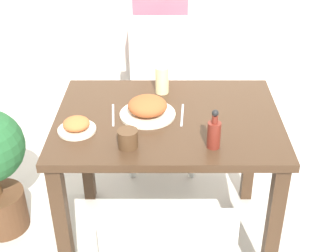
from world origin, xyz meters
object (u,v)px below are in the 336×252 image
object	(u,v)px
food_plate	(147,108)
chair_far	(162,85)
drink_cup	(128,139)
juice_glass	(162,80)
sauce_bottle	(214,133)
person_figure	(161,50)
side_plate	(76,126)

from	to	relation	value
food_plate	chair_far	bearing A→B (deg)	85.86
chair_far	drink_cup	bearing A→B (deg)	-97.02
chair_far	juice_glass	world-z (taller)	chair_far
sauce_bottle	person_figure	distance (m)	1.39
juice_glass	person_figure	distance (m)	0.90
food_plate	person_figure	xyz separation A→B (m)	(0.04, 1.10, -0.18)
sauce_bottle	chair_far	bearing A→B (deg)	102.21
person_figure	side_plate	bearing A→B (deg)	-105.26
food_plate	side_plate	bearing A→B (deg)	-156.00
chair_far	side_plate	xyz separation A→B (m)	(-0.35, -0.89, 0.25)
drink_cup	person_figure	bearing A→B (deg)	85.27
side_plate	sauce_bottle	distance (m)	0.58
sauce_bottle	person_figure	size ratio (longest dim) A/B	0.15
drink_cup	person_figure	xyz separation A→B (m)	(0.11, 1.35, -0.18)
drink_cup	sauce_bottle	size ratio (longest dim) A/B	0.48
side_plate	juice_glass	world-z (taller)	juice_glass
juice_glass	chair_far	bearing A→B (deg)	90.77
chair_far	food_plate	size ratio (longest dim) A/B	3.59
drink_cup	sauce_bottle	world-z (taller)	sauce_bottle
drink_cup	juice_glass	xyz separation A→B (m)	(0.13, 0.47, 0.03)
sauce_bottle	side_plate	bearing A→B (deg)	168.18
side_plate	juice_glass	xyz separation A→B (m)	(0.36, 0.35, 0.04)
sauce_bottle	juice_glass	bearing A→B (deg)	113.93
chair_far	person_figure	xyz separation A→B (m)	(-0.01, 0.35, 0.08)
chair_far	sauce_bottle	xyz separation A→B (m)	(0.22, -1.00, 0.29)
juice_glass	person_figure	world-z (taller)	person_figure
food_plate	person_figure	distance (m)	1.12
side_plate	juice_glass	distance (m)	0.50
chair_far	juice_glass	size ratio (longest dim) A/B	6.72
sauce_bottle	drink_cup	bearing A→B (deg)	179.76
drink_cup	juice_glass	bearing A→B (deg)	74.52
side_plate	food_plate	bearing A→B (deg)	24.00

